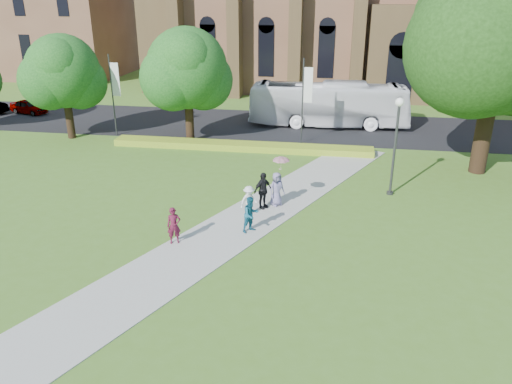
% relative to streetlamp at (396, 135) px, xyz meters
% --- Properties ---
extents(ground, '(160.00, 160.00, 0.00)m').
position_rel_streetlamp_xyz_m(ground, '(-7.50, -6.50, -3.30)').
color(ground, '#497121').
rests_on(ground, ground).
extents(road, '(160.00, 10.00, 0.02)m').
position_rel_streetlamp_xyz_m(road, '(-7.50, 13.50, -3.29)').
color(road, black).
rests_on(road, ground).
extents(footpath, '(15.58, 28.54, 0.04)m').
position_rel_streetlamp_xyz_m(footpath, '(-7.50, -5.50, -3.28)').
color(footpath, '#B2B2A8').
rests_on(footpath, ground).
extents(flower_hedge, '(18.00, 1.40, 0.45)m').
position_rel_streetlamp_xyz_m(flower_hedge, '(-9.50, 6.70, -3.07)').
color(flower_hedge, yellow).
rests_on(flower_hedge, ground).
extents(streetlamp, '(0.44, 0.44, 5.24)m').
position_rel_streetlamp_xyz_m(streetlamp, '(0.00, 0.00, 0.00)').
color(streetlamp, '#38383D').
rests_on(streetlamp, ground).
extents(large_tree, '(9.60, 9.60, 13.20)m').
position_rel_streetlamp_xyz_m(large_tree, '(5.50, 4.50, 5.07)').
color(large_tree, '#332114').
rests_on(large_tree, ground).
extents(street_tree_0, '(5.20, 5.20, 7.50)m').
position_rel_streetlamp_xyz_m(street_tree_0, '(-22.50, 7.50, 1.58)').
color(street_tree_0, '#332114').
rests_on(street_tree_0, ground).
extents(street_tree_1, '(5.60, 5.60, 8.05)m').
position_rel_streetlamp_xyz_m(street_tree_1, '(-13.50, 8.00, 1.93)').
color(street_tree_1, '#332114').
rests_on(street_tree_1, ground).
extents(banner_pole_0, '(0.70, 0.10, 6.00)m').
position_rel_streetlamp_xyz_m(banner_pole_0, '(-5.39, 8.70, 0.09)').
color(banner_pole_0, '#38383D').
rests_on(banner_pole_0, ground).
extents(banner_pole_1, '(0.70, 0.10, 6.00)m').
position_rel_streetlamp_xyz_m(banner_pole_1, '(-19.39, 8.70, 0.09)').
color(banner_pole_1, '#38383D').
rests_on(banner_pole_1, ground).
extents(tour_coach, '(12.69, 3.34, 3.51)m').
position_rel_streetlamp_xyz_m(tour_coach, '(-3.79, 14.11, -1.52)').
color(tour_coach, silver).
rests_on(tour_coach, road).
extents(car_0, '(3.83, 2.38, 1.22)m').
position_rel_streetlamp_xyz_m(car_0, '(-30.12, 14.13, -2.67)').
color(car_0, gray).
rests_on(car_0, road).
extents(pedestrian_0, '(0.70, 0.59, 1.64)m').
position_rel_streetlamp_xyz_m(pedestrian_0, '(-9.74, -7.32, -2.44)').
color(pedestrian_0, '#511228').
rests_on(pedestrian_0, footpath).
extents(pedestrian_1, '(1.03, 1.03, 1.68)m').
position_rel_streetlamp_xyz_m(pedestrian_1, '(-6.65, -5.69, -2.41)').
color(pedestrian_1, '#165872').
rests_on(pedestrian_1, footpath).
extents(pedestrian_2, '(1.10, 1.08, 1.52)m').
position_rel_streetlamp_xyz_m(pedestrian_2, '(-7.04, -3.99, -2.50)').
color(pedestrian_2, silver).
rests_on(pedestrian_2, footpath).
extents(pedestrian_3, '(1.06, 1.14, 1.88)m').
position_rel_streetlamp_xyz_m(pedestrian_3, '(-6.51, -2.99, -2.32)').
color(pedestrian_3, black).
rests_on(pedestrian_3, footpath).
extents(pedestrian_4, '(1.01, 0.98, 1.75)m').
position_rel_streetlamp_xyz_m(pedestrian_4, '(-5.87, -2.53, -2.38)').
color(pedestrian_4, slate).
rests_on(pedestrian_4, footpath).
extents(parasol, '(0.94, 0.94, 0.73)m').
position_rel_streetlamp_xyz_m(parasol, '(-5.69, -2.43, -1.14)').
color(parasol, '#BF87A0').
rests_on(parasol, pedestrian_4).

